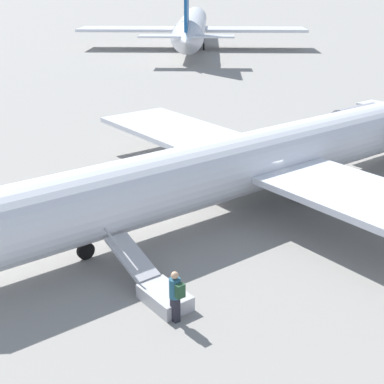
{
  "coord_description": "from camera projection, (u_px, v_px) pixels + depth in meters",
  "views": [
    {
      "loc": [
        11.0,
        20.3,
        9.9
      ],
      "look_at": [
        3.42,
        1.83,
        1.94
      ],
      "focal_mm": 50.0,
      "sensor_mm": 36.0,
      "label": 1
    }
  ],
  "objects": [
    {
      "name": "ground_plane",
      "position": [
        245.0,
        207.0,
        24.99
      ],
      "size": [
        600.0,
        600.0,
        0.0
      ],
      "primitive_type": "plane",
      "color": "gray"
    },
    {
      "name": "airplane_taxiing_distant",
      "position": [
        192.0,
        26.0,
        81.81
      ],
      "size": [
        33.9,
        43.31,
        10.74
      ],
      "rotation": [
        0.0,
        0.0,
        4.29
      ],
      "color": "silver",
      "rests_on": "ground"
    },
    {
      "name": "boarding_stairs",
      "position": [
        157.0,
        288.0,
        17.68
      ],
      "size": [
        2.04,
        4.14,
        1.78
      ],
      "rotation": [
        0.0,
        0.0,
        -1.31
      ],
      "color": "#B2B2B7",
      "rests_on": "ground"
    },
    {
      "name": "airplane_main",
      "position": [
        262.0,
        158.0,
        24.75
      ],
      "size": [
        31.5,
        24.3,
        7.3
      ],
      "rotation": [
        0.0,
        0.0,
        0.27
      ],
      "color": "silver",
      "rests_on": "ground"
    },
    {
      "name": "passenger",
      "position": [
        176.0,
        293.0,
        16.26
      ],
      "size": [
        0.41,
        0.56,
        1.74
      ],
      "rotation": [
        0.0,
        0.0,
        -1.31
      ],
      "color": "#23232D",
      "rests_on": "ground"
    }
  ]
}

